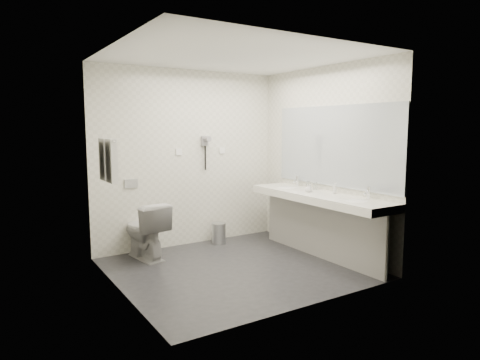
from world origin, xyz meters
TOP-DOWN VIEW (x-y plane):
  - floor at (0.00, 0.00)m, footprint 2.80×2.80m
  - ceiling at (0.00, 0.00)m, footprint 2.80×2.80m
  - wall_back at (0.00, 1.30)m, footprint 2.80×0.00m
  - wall_front at (0.00, -1.30)m, footprint 2.80×0.00m
  - wall_left at (-1.40, 0.00)m, footprint 0.00×2.60m
  - wall_right at (1.40, 0.00)m, footprint 0.00×2.60m
  - vanity_counter at (1.12, -0.20)m, footprint 0.55×2.20m
  - vanity_panel at (1.15, -0.20)m, footprint 0.03×2.15m
  - vanity_post_near at (1.18, -1.24)m, footprint 0.06×0.06m
  - vanity_post_far at (1.18, 0.84)m, footprint 0.06×0.06m
  - mirror at (1.39, -0.20)m, footprint 0.02×2.20m
  - basin_near at (1.12, -0.85)m, footprint 0.40×0.31m
  - basin_far at (1.12, 0.45)m, footprint 0.40×0.31m
  - faucet_near at (1.32, -0.85)m, footprint 0.04×0.04m
  - faucet_far at (1.32, 0.45)m, footprint 0.04×0.04m
  - soap_bottle_a at (1.11, -0.05)m, footprint 0.06×0.06m
  - soap_bottle_b at (1.07, -0.05)m, footprint 0.10×0.10m
  - soap_bottle_c at (1.28, -0.33)m, footprint 0.05×0.05m
  - glass_left at (1.31, 0.06)m, footprint 0.06×0.06m
  - glass_right at (1.24, 0.13)m, footprint 0.07×0.07m
  - toilet at (-0.79, 0.96)m, footprint 0.52×0.79m
  - flush_plate at (-0.85, 1.29)m, footprint 0.18×0.02m
  - pedal_bin at (0.36, 1.07)m, footprint 0.21×0.21m
  - bin_lid at (0.36, 1.07)m, footprint 0.21×0.21m
  - towel_rail at (-1.35, 0.55)m, footprint 0.02×0.62m
  - towel_near at (-1.34, 0.41)m, footprint 0.07×0.24m
  - towel_far at (-1.34, 0.69)m, footprint 0.07×0.24m
  - dryer_cradle at (0.25, 1.27)m, footprint 0.10×0.04m
  - dryer_barrel at (0.25, 1.20)m, footprint 0.08×0.14m
  - dryer_cord at (0.25, 1.26)m, footprint 0.02×0.02m
  - switch_plate_a at (-0.15, 1.29)m, footprint 0.09×0.02m
  - switch_plate_b at (0.55, 1.29)m, footprint 0.09×0.02m

SIDE VIEW (x-z plane):
  - floor at x=0.00m, z-range 0.00..0.00m
  - pedal_bin at x=0.36m, z-range 0.00..0.29m
  - bin_lid at x=0.36m, z-range 0.29..0.30m
  - toilet at x=-0.79m, z-range 0.00..0.74m
  - vanity_panel at x=1.15m, z-range 0.00..0.75m
  - vanity_post_near at x=1.18m, z-range 0.00..0.75m
  - vanity_post_far at x=1.18m, z-range 0.00..0.75m
  - vanity_counter at x=1.12m, z-range 0.75..0.85m
  - basin_near at x=1.12m, z-range 0.81..0.86m
  - basin_far at x=1.12m, z-range 0.81..0.86m
  - glass_left at x=1.31m, z-range 0.85..0.95m
  - soap_bottle_b at x=1.07m, z-range 0.85..0.95m
  - soap_bottle_a at x=1.11m, z-range 0.85..0.95m
  - glass_right at x=1.24m, z-range 0.85..0.96m
  - soap_bottle_c at x=1.28m, z-range 0.85..0.98m
  - faucet_near at x=1.32m, z-range 0.85..1.00m
  - faucet_far at x=1.32m, z-range 0.85..1.00m
  - flush_plate at x=-0.85m, z-range 0.89..1.01m
  - wall_back at x=0.00m, z-range -0.15..2.65m
  - wall_front at x=0.00m, z-range -0.15..2.65m
  - wall_left at x=-1.40m, z-range -0.05..2.55m
  - wall_right at x=1.40m, z-range -0.05..2.55m
  - dryer_cord at x=0.25m, z-range 1.07..1.43m
  - towel_near at x=-1.34m, z-range 1.09..1.57m
  - towel_far at x=-1.34m, z-range 1.09..1.57m
  - switch_plate_a at x=-0.15m, z-range 1.31..1.40m
  - switch_plate_b at x=0.55m, z-range 1.31..1.40m
  - mirror at x=1.39m, z-range 0.92..1.98m
  - dryer_cradle at x=0.25m, z-range 1.43..1.57m
  - dryer_barrel at x=0.25m, z-range 1.49..1.57m
  - towel_rail at x=-1.35m, z-range 1.54..1.56m
  - ceiling at x=0.00m, z-range 2.50..2.50m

